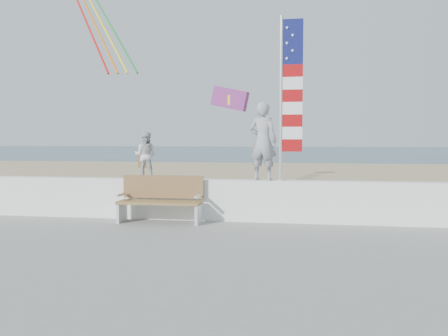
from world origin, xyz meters
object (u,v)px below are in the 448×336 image
(child, at_px, (146,155))
(bench, at_px, (161,199))
(flag, at_px, (287,91))
(adult, at_px, (263,141))

(child, xyz_separation_m, bench, (0.49, -0.45, -0.92))
(child, height_order, flag, flag)
(adult, xyz_separation_m, bench, (-2.16, -0.45, -1.24))
(adult, xyz_separation_m, child, (-2.64, 0.00, -0.32))
(adult, relative_size, bench, 0.94)
(bench, bearing_deg, adult, 11.89)
(adult, bearing_deg, bench, 26.47)
(bench, distance_m, flag, 3.55)
(adult, distance_m, flag, 1.18)
(flag, bearing_deg, bench, -170.33)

